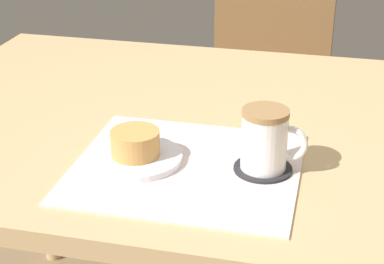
# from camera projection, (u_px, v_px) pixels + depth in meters

# --- Properties ---
(dining_table) EXTENTS (1.39, 0.89, 0.72)m
(dining_table) POSITION_uv_depth(u_px,v_px,m) (237.00, 151.00, 1.29)
(dining_table) COLOR tan
(dining_table) RESTS_ON ground_plane
(wooden_chair) EXTENTS (0.44, 0.44, 0.95)m
(wooden_chair) POSITION_uv_depth(u_px,v_px,m) (264.00, 78.00, 2.05)
(wooden_chair) COLOR brown
(wooden_chair) RESTS_ON ground_plane
(placemat) EXTENTS (0.38, 0.34, 0.00)m
(placemat) POSITION_uv_depth(u_px,v_px,m) (187.00, 167.00, 1.09)
(placemat) COLOR silver
(placemat) RESTS_ON dining_table
(pastry_plate) EXTENTS (0.16, 0.16, 0.01)m
(pastry_plate) POSITION_uv_depth(u_px,v_px,m) (136.00, 158.00, 1.11)
(pastry_plate) COLOR white
(pastry_plate) RESTS_ON placemat
(pastry) EXTENTS (0.08, 0.08, 0.04)m
(pastry) POSITION_uv_depth(u_px,v_px,m) (135.00, 143.00, 1.09)
(pastry) COLOR tan
(pastry) RESTS_ON pastry_plate
(coffee_coaster) EXTENTS (0.10, 0.10, 0.00)m
(coffee_coaster) POSITION_uv_depth(u_px,v_px,m) (263.00, 168.00, 1.08)
(coffee_coaster) COLOR #232328
(coffee_coaster) RESTS_ON placemat
(coffee_mug) EXTENTS (0.11, 0.08, 0.11)m
(coffee_mug) POSITION_uv_depth(u_px,v_px,m) (266.00, 139.00, 1.05)
(coffee_mug) COLOR white
(coffee_mug) RESTS_ON coffee_coaster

